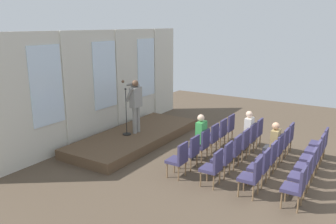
{
  "coord_description": "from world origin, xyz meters",
  "views": [
    {
      "loc": [
        -8.65,
        -1.29,
        3.84
      ],
      "look_at": [
        0.02,
        4.11,
        1.2
      ],
      "focal_mm": 36.43,
      "sensor_mm": 36.0,
      "label": 1
    }
  ],
  "objects_px": {
    "chair_r1_c3": "(242,143)",
    "audience_r2_c3": "(273,142)",
    "chair_r0_c3": "(211,137)",
    "chair_r2_c3": "(276,149)",
    "chair_r3_c0": "(297,185)",
    "chair_r3_c5": "(321,142)",
    "chair_r3_c4": "(317,148)",
    "speaker": "(135,102)",
    "chair_r0_c5": "(228,126)",
    "chair_r2_c5": "(287,136)",
    "chair_r0_c1": "(191,150)",
    "chair_r1_c5": "(256,131)",
    "chair_r3_c1": "(303,174)",
    "chair_r3_c2": "(308,164)",
    "audience_r1_c4": "(247,130)",
    "chair_r0_c0": "(179,158)",
    "chair_r1_c2": "(234,150)",
    "chair_r2_c4": "(282,142)",
    "chair_r1_c1": "(224,157)",
    "mic_stand": "(127,125)",
    "chair_r2_c1": "(261,165)",
    "chair_r1_c0": "(214,166)",
    "audience_r0_c2": "(200,135)",
    "chair_r0_c2": "(202,143)",
    "chair_r3_c3": "(313,156)",
    "chair_r2_c2": "(269,157)",
    "chair_r2_c0": "(253,175)",
    "chair_r1_c4": "(249,137)"
  },
  "relations": [
    {
      "from": "chair_r2_c4",
      "to": "chair_r1_c4",
      "type": "bearing_deg",
      "value": 90.0
    },
    {
      "from": "chair_r1_c2",
      "to": "chair_r2_c4",
      "type": "relative_size",
      "value": 1.0
    },
    {
      "from": "chair_r0_c0",
      "to": "chair_r0_c2",
      "type": "height_order",
      "value": "same"
    },
    {
      "from": "chair_r2_c3",
      "to": "chair_r2_c5",
      "type": "relative_size",
      "value": 1.0
    },
    {
      "from": "chair_r0_c0",
      "to": "chair_r1_c3",
      "type": "distance_m",
      "value": 2.17
    },
    {
      "from": "chair_r3_c1",
      "to": "chair_r3_c2",
      "type": "relative_size",
      "value": 1.0
    },
    {
      "from": "audience_r1_c4",
      "to": "chair_r2_c1",
      "type": "distance_m",
      "value": 2.22
    },
    {
      "from": "chair_r2_c0",
      "to": "chair_r3_c5",
      "type": "relative_size",
      "value": 1.0
    },
    {
      "from": "chair_r1_c1",
      "to": "chair_r3_c3",
      "type": "bearing_deg",
      "value": -55.92
    },
    {
      "from": "audience_r1_c4",
      "to": "audience_r2_c3",
      "type": "relative_size",
      "value": 1.03
    },
    {
      "from": "chair_r0_c2",
      "to": "audience_r1_c4",
      "type": "relative_size",
      "value": 0.71
    },
    {
      "from": "speaker",
      "to": "chair_r0_c5",
      "type": "relative_size",
      "value": 1.89
    },
    {
      "from": "chair_r3_c0",
      "to": "chair_r3_c2",
      "type": "bearing_deg",
      "value": 0.0
    },
    {
      "from": "chair_r0_c3",
      "to": "chair_r1_c5",
      "type": "distance_m",
      "value": 1.62
    },
    {
      "from": "chair_r0_c1",
      "to": "chair_r3_c0",
      "type": "bearing_deg",
      "value": -102.71
    },
    {
      "from": "chair_r3_c2",
      "to": "audience_r0_c2",
      "type": "bearing_deg",
      "value": 90.0
    },
    {
      "from": "chair_r0_c3",
      "to": "chair_r3_c2",
      "type": "height_order",
      "value": "same"
    },
    {
      "from": "chair_r0_c0",
      "to": "chair_r1_c5",
      "type": "distance_m",
      "value": 3.39
    },
    {
      "from": "chair_r2_c1",
      "to": "chair_r2_c5",
      "type": "height_order",
      "value": "same"
    },
    {
      "from": "audience_r2_c3",
      "to": "chair_r3_c2",
      "type": "relative_size",
      "value": 1.36
    },
    {
      "from": "chair_r3_c0",
      "to": "chair_r3_c3",
      "type": "bearing_deg",
      "value": 0.0
    },
    {
      "from": "chair_r3_c0",
      "to": "chair_r1_c5",
      "type": "bearing_deg",
      "value": 30.59
    },
    {
      "from": "chair_r3_c0",
      "to": "chair_r3_c5",
      "type": "height_order",
      "value": "same"
    },
    {
      "from": "chair_r2_c5",
      "to": "chair_r2_c3",
      "type": "bearing_deg",
      "value": 180.0
    },
    {
      "from": "speaker",
      "to": "chair_r1_c2",
      "type": "xyz_separation_m",
      "value": [
        -0.37,
        -3.6,
        -0.81
      ]
    },
    {
      "from": "speaker",
      "to": "chair_r1_c1",
      "type": "relative_size",
      "value": 1.89
    },
    {
      "from": "chair_r0_c0",
      "to": "chair_r3_c5",
      "type": "xyz_separation_m",
      "value": [
        3.25,
        -2.88,
        0.0
      ]
    },
    {
      "from": "chair_r0_c2",
      "to": "chair_r2_c4",
      "type": "relative_size",
      "value": 1.0
    },
    {
      "from": "chair_r1_c3",
      "to": "audience_r2_c3",
      "type": "relative_size",
      "value": 0.73
    },
    {
      "from": "chair_r0_c3",
      "to": "chair_r2_c3",
      "type": "relative_size",
      "value": 1.0
    },
    {
      "from": "chair_r3_c0",
      "to": "chair_r3_c4",
      "type": "distance_m",
      "value": 2.6
    },
    {
      "from": "chair_r1_c5",
      "to": "audience_r2_c3",
      "type": "bearing_deg",
      "value": -145.99
    },
    {
      "from": "speaker",
      "to": "chair_r3_c3",
      "type": "distance_m",
      "value": 5.58
    },
    {
      "from": "chair_r2_c1",
      "to": "chair_r3_c2",
      "type": "distance_m",
      "value": 1.16
    },
    {
      "from": "chair_r1_c3",
      "to": "chair_r3_c2",
      "type": "relative_size",
      "value": 1.0
    },
    {
      "from": "chair_r1_c1",
      "to": "chair_r3_c1",
      "type": "bearing_deg",
      "value": -90.0
    },
    {
      "from": "chair_r1_c0",
      "to": "chair_r2_c3",
      "type": "bearing_deg",
      "value": -26.23
    },
    {
      "from": "chair_r0_c5",
      "to": "chair_r3_c0",
      "type": "distance_m",
      "value": 4.34
    },
    {
      "from": "audience_r1_c4",
      "to": "chair_r2_c4",
      "type": "xyz_separation_m",
      "value": [
        -0.0,
        -1.04,
        -0.2
      ]
    },
    {
      "from": "mic_stand",
      "to": "chair_r2_c2",
      "type": "height_order",
      "value": "mic_stand"
    },
    {
      "from": "audience_r0_c2",
      "to": "chair_r2_c3",
      "type": "bearing_deg",
      "value": -71.99
    },
    {
      "from": "speaker",
      "to": "chair_r0_c2",
      "type": "xyz_separation_m",
      "value": [
        -0.37,
        -2.64,
        -0.81
      ]
    },
    {
      "from": "chair_r2_c4",
      "to": "chair_r3_c0",
      "type": "distance_m",
      "value": 2.77
    },
    {
      "from": "chair_r3_c1",
      "to": "chair_r3_c3",
      "type": "relative_size",
      "value": 1.0
    },
    {
      "from": "chair_r1_c2",
      "to": "chair_r3_c3",
      "type": "height_order",
      "value": "same"
    },
    {
      "from": "chair_r0_c1",
      "to": "chair_r1_c5",
      "type": "xyz_separation_m",
      "value": [
        2.6,
        -0.96,
        0.0
      ]
    },
    {
      "from": "chair_r3_c0",
      "to": "chair_r3_c1",
      "type": "xyz_separation_m",
      "value": [
        0.65,
        0.0,
        0.0
      ]
    },
    {
      "from": "audience_r0_c2",
      "to": "chair_r2_c5",
      "type": "height_order",
      "value": "audience_r0_c2"
    },
    {
      "from": "mic_stand",
      "to": "audience_r2_c3",
      "type": "bearing_deg",
      "value": -82.27
    },
    {
      "from": "chair_r2_c3",
      "to": "chair_r3_c1",
      "type": "bearing_deg",
      "value": -143.54
    }
  ]
}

